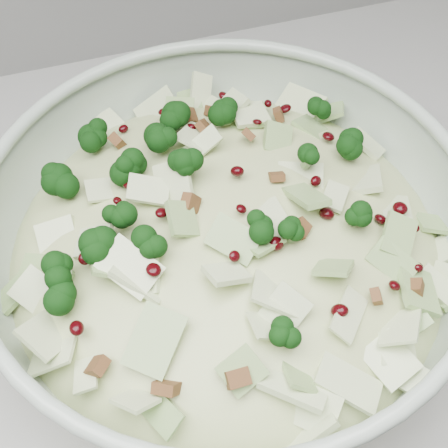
% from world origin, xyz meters
% --- Properties ---
extents(mixing_bowl, '(0.37, 0.37, 0.15)m').
position_xyz_m(mixing_bowl, '(-0.63, 1.60, 0.98)').
color(mixing_bowl, '#A6B7A7').
rests_on(mixing_bowl, counter).
extents(salad, '(0.43, 0.43, 0.15)m').
position_xyz_m(salad, '(-0.63, 1.60, 1.00)').
color(salad, beige).
rests_on(salad, mixing_bowl).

